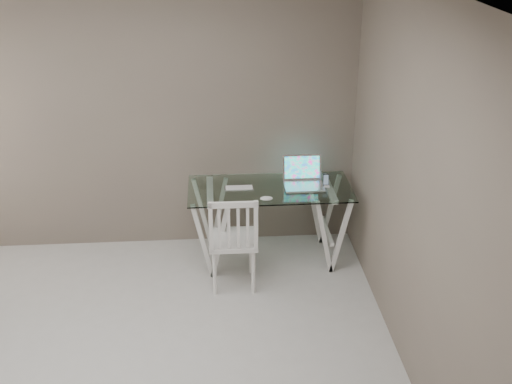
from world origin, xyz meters
TOP-DOWN VIEW (x-y plane):
  - room at (-0.06, 0.02)m, footprint 4.50×4.52m
  - desk at (1.14, 1.82)m, footprint 1.50×0.70m
  - chair at (0.78, 1.33)m, footprint 0.42×0.42m
  - laptop at (1.46, 1.88)m, footprint 0.36×0.32m
  - keyboard at (0.86, 1.83)m, footprint 0.27×0.11m
  - mouse at (1.09, 1.56)m, footprint 0.11×0.07m
  - phone_dock at (1.66, 1.81)m, footprint 0.06×0.06m

SIDE VIEW (x-z plane):
  - desk at x=1.14m, z-range 0.01..0.76m
  - chair at x=0.78m, z-range 0.05..0.96m
  - keyboard at x=0.86m, z-range 0.75..0.75m
  - mouse at x=1.09m, z-range 0.75..0.78m
  - phone_dock at x=1.66m, z-range 0.72..0.84m
  - laptop at x=1.46m, z-range 0.68..0.93m
  - room at x=-0.06m, z-range 0.36..3.07m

